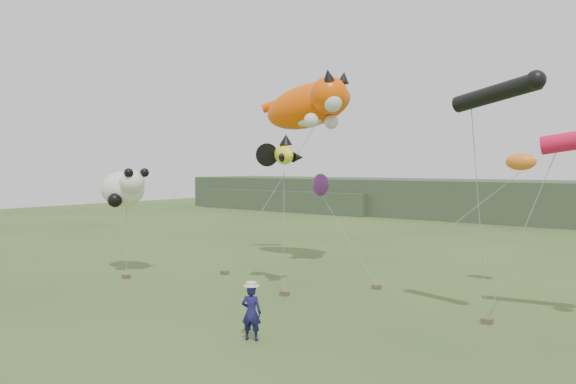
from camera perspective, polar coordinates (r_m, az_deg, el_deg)
name	(u,v)px	position (r m, az deg, el deg)	size (l,w,h in m)	color
ground	(233,324)	(20.04, -5.59, -13.24)	(120.00, 120.00, 0.00)	#385123
headland	(521,202)	(60.93, 22.63, -0.92)	(90.00, 13.00, 4.00)	#2D3D28
festival_attendant	(251,313)	(18.06, -3.74, -12.12)	(0.64, 0.42, 1.75)	#17144D
sandbag_anchors	(286,288)	(25.18, -0.19, -9.72)	(16.90, 5.78, 0.18)	brown
cat_kite	(312,104)	(30.83, 2.43, 8.88)	(6.95, 3.71, 3.32)	#F45202
fish_kite	(277,154)	(24.48, -1.15, 3.88)	(2.89, 1.89, 1.38)	yellow
tube_kites	(563,117)	(20.65, 26.12, 6.89)	(6.18, 3.45, 2.59)	black
panda_kite	(124,188)	(29.56, -16.34, 0.35)	(3.19, 2.07, 1.98)	white
misc_kites	(389,177)	(29.74, 10.25, 1.53)	(12.91, 2.42, 2.31)	orange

